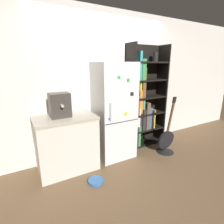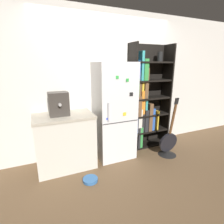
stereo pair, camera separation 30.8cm
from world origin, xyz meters
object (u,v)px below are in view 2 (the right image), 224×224
refrigerator (114,112)px  bookshelf (144,102)px  pet_bowl (90,179)px  guitar (168,147)px  espresso_machine (59,104)px

refrigerator → bookshelf: bearing=11.1°
pet_bowl → guitar: bearing=6.3°
espresso_machine → bookshelf: bearing=5.4°
refrigerator → pet_bowl: (-0.64, -0.58, -0.83)m
refrigerator → bookshelf: (0.71, 0.14, 0.08)m
espresso_machine → guitar: bearing=-11.8°
refrigerator → pet_bowl: 1.20m
bookshelf → refrigerator: bearing=-168.9°
refrigerator → pet_bowl: size_ratio=7.68×
guitar → pet_bowl: bearing=-173.7°
espresso_machine → pet_bowl: size_ratio=1.64×
espresso_machine → guitar: 2.12m
bookshelf → espresso_machine: size_ratio=5.60×
guitar → pet_bowl: (-1.57, -0.17, -0.14)m
refrigerator → guitar: 1.23m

